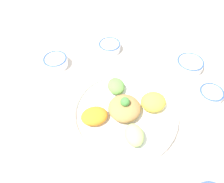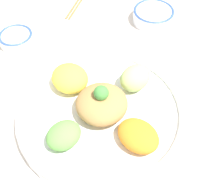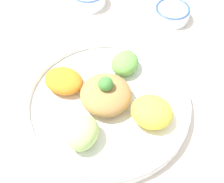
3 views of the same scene
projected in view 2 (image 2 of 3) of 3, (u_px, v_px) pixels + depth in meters
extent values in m
plane|color=silver|center=(90.00, 111.00, 0.71)|extent=(2.40, 2.40, 0.00)
cylinder|color=white|center=(102.00, 114.00, 0.69)|extent=(0.37, 0.37, 0.02)
torus|color=white|center=(102.00, 110.00, 0.68)|extent=(0.37, 0.37, 0.02)
ellipsoid|color=orange|center=(138.00, 136.00, 0.62)|extent=(0.09, 0.11, 0.04)
ellipsoid|color=#B7DB7A|center=(135.00, 78.00, 0.71)|extent=(0.09, 0.08, 0.06)
ellipsoid|color=yellow|center=(70.00, 78.00, 0.71)|extent=(0.10, 0.11, 0.05)
ellipsoid|color=#6BAD4C|center=(64.00, 135.00, 0.62)|extent=(0.09, 0.08, 0.04)
ellipsoid|color=#AD7F47|center=(102.00, 104.00, 0.66)|extent=(0.11, 0.11, 0.05)
sphere|color=#478E3D|center=(101.00, 93.00, 0.63)|extent=(0.03, 0.03, 0.03)
cylinder|color=white|center=(17.00, 39.00, 0.84)|extent=(0.09, 0.09, 0.03)
torus|color=#38569E|center=(15.00, 35.00, 0.83)|extent=(0.09, 0.09, 0.01)
cylinder|color=maroon|center=(16.00, 36.00, 0.83)|extent=(0.07, 0.07, 0.00)
cylinder|color=white|center=(153.00, 16.00, 0.90)|extent=(0.12, 0.12, 0.04)
torus|color=#38569E|center=(154.00, 11.00, 0.89)|extent=(0.12, 0.12, 0.01)
cylinder|color=maroon|center=(154.00, 12.00, 0.89)|extent=(0.10, 0.10, 0.00)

